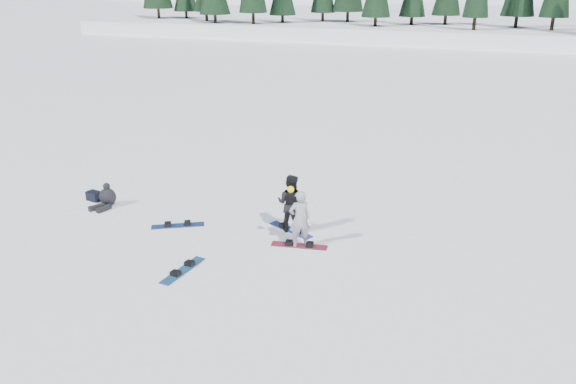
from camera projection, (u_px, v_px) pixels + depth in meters
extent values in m
plane|color=white|center=(261.00, 265.00, 13.97)|extent=(420.00, 420.00, 0.00)
cube|color=white|center=(455.00, 51.00, 62.41)|extent=(90.00, 14.00, 5.00)
ellipsoid|color=white|center=(268.00, 40.00, 190.32)|extent=(143.00, 110.00, 49.50)
ellipsoid|color=white|center=(551.00, 45.00, 187.53)|extent=(182.00, 140.00, 53.20)
ellipsoid|color=white|center=(156.00, 27.00, 248.38)|extent=(169.00, 130.00, 52.00)
imported|color=#A0A0A5|center=(299.00, 219.00, 14.68)|extent=(0.69, 0.65, 1.59)
sphere|color=yellow|center=(291.00, 189.00, 14.33)|extent=(0.18, 0.18, 0.18)
imported|color=black|center=(291.00, 203.00, 15.59)|extent=(0.83, 0.66, 1.67)
ellipsoid|color=black|center=(108.00, 197.00, 17.52)|extent=(0.67, 0.62, 0.57)
sphere|color=black|center=(106.00, 186.00, 17.39)|extent=(0.22, 0.22, 0.22)
cube|color=black|center=(104.00, 209.00, 17.20)|extent=(0.25, 0.51, 0.14)
cube|color=black|center=(97.00, 207.00, 17.29)|extent=(0.37, 0.50, 0.14)
cube|color=black|center=(94.00, 196.00, 17.98)|extent=(0.50, 0.38, 0.30)
cube|color=#A02332|center=(299.00, 246.00, 14.96)|extent=(1.53, 0.53, 0.03)
cube|color=#1B3F98|center=(291.00, 230.00, 15.89)|extent=(1.47, 0.90, 0.03)
cube|color=#1B5A98|center=(183.00, 270.00, 13.70)|extent=(0.45, 1.52, 0.03)
cube|color=navy|center=(178.00, 226.00, 16.16)|extent=(1.44, 0.98, 0.03)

